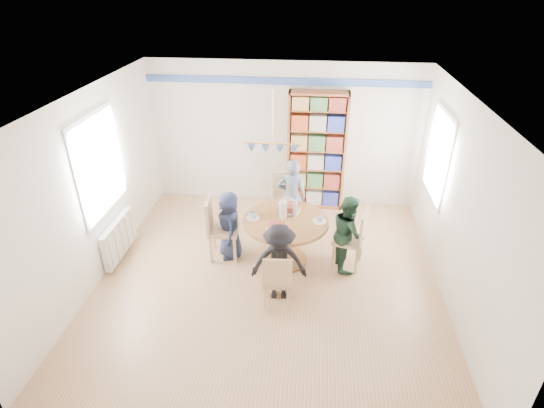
# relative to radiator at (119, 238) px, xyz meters

# --- Properties ---
(ground) EXTENTS (5.00, 5.00, 0.00)m
(ground) POSITION_rel_radiator_xyz_m (2.42, -0.30, -0.35)
(ground) COLOR tan
(room_shell) EXTENTS (5.00, 5.00, 5.00)m
(room_shell) POSITION_rel_radiator_xyz_m (2.16, 0.57, 1.30)
(room_shell) COLOR white
(room_shell) RESTS_ON ground
(radiator) EXTENTS (0.12, 1.00, 0.60)m
(radiator) POSITION_rel_radiator_xyz_m (0.00, 0.00, 0.00)
(radiator) COLOR silver
(radiator) RESTS_ON ground
(dining_table) EXTENTS (1.30, 1.30, 0.75)m
(dining_table) POSITION_rel_radiator_xyz_m (2.62, 0.17, 0.21)
(dining_table) COLOR #925C2F
(dining_table) RESTS_ON ground
(chair_left) EXTENTS (0.49, 0.49, 1.03)m
(chair_left) POSITION_rel_radiator_xyz_m (1.56, 0.19, 0.22)
(chair_left) COLOR tan
(chair_left) RESTS_ON ground
(chair_right) EXTENTS (0.53, 0.53, 0.99)m
(chair_right) POSITION_rel_radiator_xyz_m (3.66, 0.14, 0.19)
(chair_right) COLOR tan
(chair_right) RESTS_ON ground
(chair_far) EXTENTS (0.60, 0.60, 1.05)m
(chair_far) POSITION_rel_radiator_xyz_m (2.56, 1.16, 0.23)
(chair_far) COLOR tan
(chair_far) RESTS_ON ground
(chair_near) EXTENTS (0.41, 0.41, 0.86)m
(chair_near) POSITION_rel_radiator_xyz_m (2.59, -0.89, 0.12)
(chair_near) COLOR tan
(chair_near) RESTS_ON ground
(person_left) EXTENTS (0.52, 0.64, 1.13)m
(person_left) POSITION_rel_radiator_xyz_m (1.74, 0.21, 0.22)
(person_left) COLOR #181E34
(person_left) RESTS_ON ground
(person_right) EXTENTS (0.54, 0.65, 1.21)m
(person_right) POSITION_rel_radiator_xyz_m (3.56, 0.14, 0.25)
(person_right) COLOR #193221
(person_right) RESTS_ON ground
(person_far) EXTENTS (0.52, 0.36, 1.36)m
(person_far) POSITION_rel_radiator_xyz_m (2.65, 1.07, 0.33)
(person_far) COLOR gray
(person_far) RESTS_ON ground
(person_near) EXTENTS (0.79, 0.50, 1.17)m
(person_near) POSITION_rel_radiator_xyz_m (2.60, -0.68, 0.23)
(person_near) COLOR black
(person_near) RESTS_ON ground
(bookshelf) EXTENTS (1.06, 0.32, 2.22)m
(bookshelf) POSITION_rel_radiator_xyz_m (3.03, 2.04, 0.74)
(bookshelf) COLOR brown
(bookshelf) RESTS_ON ground
(tableware) EXTENTS (1.22, 1.22, 0.32)m
(tableware) POSITION_rel_radiator_xyz_m (2.59, 0.19, 0.47)
(tableware) COLOR white
(tableware) RESTS_ON dining_table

